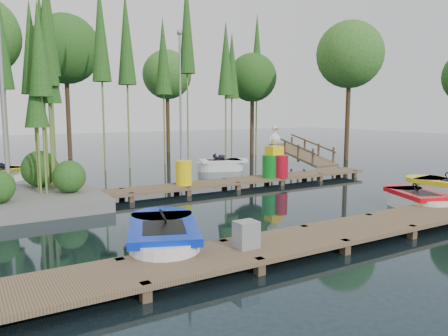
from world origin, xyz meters
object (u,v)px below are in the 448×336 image
boat_red (417,201)px  drum_cluster (276,162)px  boat_blue (163,240)px  yellow_barrel (184,173)px  boat_yellow_far (1,175)px  utility_cabinet (246,234)px

boat_red → drum_cluster: size_ratio=1.36×
boat_blue → yellow_barrel: bearing=81.6°
boat_blue → drum_cluster: bearing=58.9°
boat_red → drum_cluster: 5.74m
boat_red → drum_cluster: bearing=120.9°
boat_yellow_far → yellow_barrel: boat_yellow_far is taller
boat_blue → boat_red: size_ratio=1.19×
utility_cabinet → drum_cluster: size_ratio=0.26×
boat_blue → drum_cluster: 9.05m
boat_yellow_far → drum_cluster: drum_cluster is taller
boat_blue → boat_red: bearing=20.4°
utility_cabinet → boat_blue: bearing=130.7°
boat_blue → boat_red: boat_blue is taller
boat_blue → yellow_barrel: yellow_barrel is taller
boat_blue → yellow_barrel: 6.53m
drum_cluster → boat_yellow_far: bearing=146.0°
utility_cabinet → yellow_barrel: bearing=73.5°
boat_yellow_far → yellow_barrel: bearing=-71.9°
boat_yellow_far → yellow_barrel: 8.13m
drum_cluster → boat_blue: bearing=-142.3°
boat_blue → boat_yellow_far: bearing=121.5°
boat_yellow_far → yellow_barrel: (5.35, -6.10, 0.46)m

